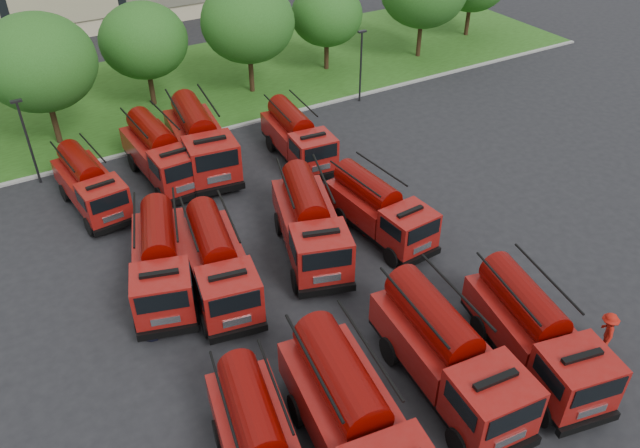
{
  "coord_description": "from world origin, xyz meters",
  "views": [
    {
      "loc": [
        -11.67,
        -17.34,
        18.94
      ],
      "look_at": [
        0.5,
        3.3,
        1.8
      ],
      "focal_mm": 35.0,
      "sensor_mm": 36.0,
      "label": 1
    }
  ],
  "objects_px": {
    "fire_truck_1": "(355,421)",
    "fire_truck_10": "(200,140)",
    "firefighter_0": "(472,428)",
    "firefighter_2": "(539,400)",
    "fire_truck_2": "(447,354)",
    "fire_truck_9": "(161,153)",
    "fire_truck_4": "(161,261)",
    "fire_truck_11": "(298,137)",
    "fire_truck_7": "(379,209)",
    "firefighter_4": "(153,339)",
    "firefighter_5": "(369,234)",
    "fire_truck_3": "(535,333)",
    "fire_truck_5": "(218,263)",
    "fire_truck_8": "(90,184)",
    "fire_truck_0": "(260,447)",
    "fire_truck_6": "(310,223)",
    "firefighter_3": "(600,348)"
  },
  "relations": [
    {
      "from": "fire_truck_11",
      "to": "fire_truck_0",
      "type": "bearing_deg",
      "value": -116.8
    },
    {
      "from": "fire_truck_10",
      "to": "fire_truck_11",
      "type": "relative_size",
      "value": 1.18
    },
    {
      "from": "fire_truck_5",
      "to": "firefighter_0",
      "type": "height_order",
      "value": "fire_truck_5"
    },
    {
      "from": "fire_truck_11",
      "to": "firefighter_3",
      "type": "distance_m",
      "value": 20.21
    },
    {
      "from": "fire_truck_10",
      "to": "fire_truck_6",
      "type": "bearing_deg",
      "value": -74.97
    },
    {
      "from": "fire_truck_8",
      "to": "firefighter_5",
      "type": "distance_m",
      "value": 14.98
    },
    {
      "from": "fire_truck_3",
      "to": "fire_truck_7",
      "type": "bearing_deg",
      "value": 103.1
    },
    {
      "from": "firefighter_0",
      "to": "firefighter_2",
      "type": "height_order",
      "value": "firefighter_0"
    },
    {
      "from": "fire_truck_2",
      "to": "fire_truck_5",
      "type": "distance_m",
      "value": 10.67
    },
    {
      "from": "fire_truck_2",
      "to": "fire_truck_1",
      "type": "bearing_deg",
      "value": -164.59
    },
    {
      "from": "fire_truck_0",
      "to": "fire_truck_7",
      "type": "height_order",
      "value": "fire_truck_0"
    },
    {
      "from": "fire_truck_1",
      "to": "firefighter_0",
      "type": "relative_size",
      "value": 4.22
    },
    {
      "from": "fire_truck_1",
      "to": "firefighter_4",
      "type": "distance_m",
      "value": 9.89
    },
    {
      "from": "firefighter_0",
      "to": "fire_truck_5",
      "type": "bearing_deg",
      "value": 102.85
    },
    {
      "from": "fire_truck_2",
      "to": "fire_truck_10",
      "type": "distance_m",
      "value": 20.21
    },
    {
      "from": "fire_truck_2",
      "to": "fire_truck_4",
      "type": "xyz_separation_m",
      "value": [
        -7.24,
        10.77,
        -0.12
      ]
    },
    {
      "from": "firefighter_2",
      "to": "firefighter_5",
      "type": "bearing_deg",
      "value": 10.78
    },
    {
      "from": "fire_truck_1",
      "to": "fire_truck_10",
      "type": "xyz_separation_m",
      "value": [
        2.91,
        20.92,
        -0.01
      ]
    },
    {
      "from": "fire_truck_2",
      "to": "fire_truck_9",
      "type": "bearing_deg",
      "value": 107.19
    },
    {
      "from": "fire_truck_11",
      "to": "firefighter_5",
      "type": "height_order",
      "value": "fire_truck_11"
    },
    {
      "from": "fire_truck_7",
      "to": "fire_truck_9",
      "type": "bearing_deg",
      "value": 121.19
    },
    {
      "from": "fire_truck_2",
      "to": "fire_truck_11",
      "type": "distance_m",
      "value": 18.46
    },
    {
      "from": "fire_truck_2",
      "to": "fire_truck_4",
      "type": "relative_size",
      "value": 1.05
    },
    {
      "from": "firefighter_3",
      "to": "firefighter_0",
      "type": "bearing_deg",
      "value": -41.91
    },
    {
      "from": "fire_truck_4",
      "to": "fire_truck_5",
      "type": "relative_size",
      "value": 1.01
    },
    {
      "from": "fire_truck_5",
      "to": "fire_truck_7",
      "type": "height_order",
      "value": "fire_truck_5"
    },
    {
      "from": "firefighter_4",
      "to": "firefighter_0",
      "type": "bearing_deg",
      "value": 155.62
    },
    {
      "from": "fire_truck_0",
      "to": "fire_truck_8",
      "type": "bearing_deg",
      "value": 103.08
    },
    {
      "from": "fire_truck_8",
      "to": "fire_truck_11",
      "type": "height_order",
      "value": "fire_truck_11"
    },
    {
      "from": "firefighter_0",
      "to": "firefighter_2",
      "type": "relative_size",
      "value": 1.2
    },
    {
      "from": "fire_truck_7",
      "to": "firefighter_4",
      "type": "distance_m",
      "value": 12.45
    },
    {
      "from": "fire_truck_3",
      "to": "firefighter_4",
      "type": "relative_size",
      "value": 4.83
    },
    {
      "from": "fire_truck_4",
      "to": "firefighter_5",
      "type": "height_order",
      "value": "fire_truck_4"
    },
    {
      "from": "fire_truck_8",
      "to": "fire_truck_11",
      "type": "relative_size",
      "value": 0.95
    },
    {
      "from": "fire_truck_6",
      "to": "firefighter_2",
      "type": "bearing_deg",
      "value": -58.68
    },
    {
      "from": "fire_truck_9",
      "to": "firefighter_3",
      "type": "distance_m",
      "value": 24.5
    },
    {
      "from": "firefighter_4",
      "to": "firefighter_5",
      "type": "relative_size",
      "value": 0.91
    },
    {
      "from": "fire_truck_4",
      "to": "fire_truck_5",
      "type": "bearing_deg",
      "value": -17.49
    },
    {
      "from": "firefighter_2",
      "to": "fire_truck_9",
      "type": "bearing_deg",
      "value": 29.36
    },
    {
      "from": "fire_truck_4",
      "to": "fire_truck_10",
      "type": "height_order",
      "value": "fire_truck_10"
    },
    {
      "from": "fire_truck_6",
      "to": "firefighter_4",
      "type": "height_order",
      "value": "fire_truck_6"
    },
    {
      "from": "fire_truck_9",
      "to": "fire_truck_11",
      "type": "distance_m",
      "value": 8.0
    },
    {
      "from": "fire_truck_0",
      "to": "firefighter_2",
      "type": "relative_size",
      "value": 4.31
    },
    {
      "from": "fire_truck_1",
      "to": "fire_truck_7",
      "type": "height_order",
      "value": "fire_truck_1"
    },
    {
      "from": "fire_truck_8",
      "to": "fire_truck_2",
      "type": "bearing_deg",
      "value": -72.05
    },
    {
      "from": "fire_truck_11",
      "to": "firefighter_4",
      "type": "relative_size",
      "value": 4.46
    },
    {
      "from": "fire_truck_2",
      "to": "fire_truck_5",
      "type": "relative_size",
      "value": 1.06
    },
    {
      "from": "fire_truck_10",
      "to": "firefighter_4",
      "type": "bearing_deg",
      "value": -113.22
    },
    {
      "from": "fire_truck_10",
      "to": "fire_truck_11",
      "type": "distance_m",
      "value": 5.73
    },
    {
      "from": "fire_truck_10",
      "to": "firefighter_0",
      "type": "height_order",
      "value": "fire_truck_10"
    }
  ]
}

